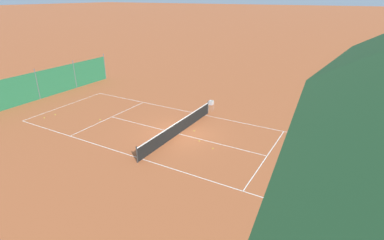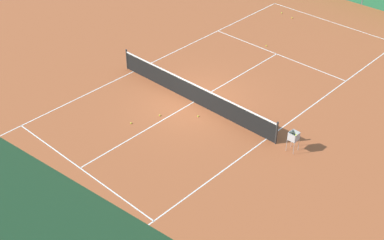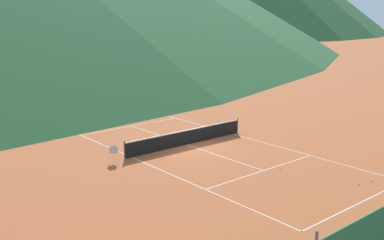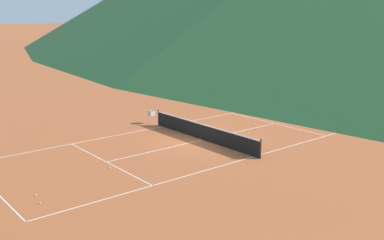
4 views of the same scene
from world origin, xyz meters
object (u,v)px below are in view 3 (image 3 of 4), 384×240
player_far_service (120,103)px  tennis_ball_by_net_right (372,181)px  tennis_ball_service_box (167,133)px  tennis_ball_alley_left (168,144)px  tennis_net (187,137)px  tennis_ball_far_corner (173,137)px  player_near_baseline (104,106)px  tennis_ball_near_corner (280,168)px  alpine_chalet (61,32)px  tennis_ball_alley_right (359,184)px  ball_hopper (114,151)px

player_far_service → tennis_ball_by_net_right: (0.93, -22.18, -0.71)m
tennis_ball_service_box → tennis_ball_alley_left: bearing=-126.4°
player_far_service → tennis_ball_alley_left: bearing=-105.4°
tennis_net → tennis_ball_service_box: tennis_net is taller
tennis_net → tennis_ball_far_corner: 1.93m
player_near_baseline → tennis_ball_service_box: 8.27m
tennis_ball_near_corner → alpine_chalet: alpine_chalet is taller
player_far_service → tennis_ball_by_net_right: player_far_service is taller
tennis_net → alpine_chalet: size_ratio=0.71×
tennis_ball_far_corner → tennis_ball_alley_left: bearing=-139.0°
tennis_ball_service_box → tennis_ball_alley_left: size_ratio=1.00×
tennis_ball_service_box → tennis_ball_alley_left: (-1.74, -2.35, 0.00)m
tennis_ball_by_net_right → player_far_service: bearing=92.4°
tennis_net → player_far_service: 11.43m
tennis_ball_service_box → tennis_ball_by_net_right: same height
player_far_service → player_near_baseline: 1.47m
tennis_net → player_far_service: size_ratio=7.23×
player_far_service → tennis_ball_alley_right: bearing=-89.9°
tennis_ball_service_box → tennis_ball_alley_left: same height
tennis_ball_service_box → tennis_ball_by_net_right: size_ratio=1.00×
tennis_ball_alley_right → tennis_ball_alley_left: 11.86m
player_near_baseline → tennis_ball_service_box: (0.31, -8.24, -0.63)m
player_near_baseline → tennis_ball_alley_left: (-1.43, -10.59, -0.63)m
player_near_baseline → ball_hopper: bearing=-116.9°
tennis_net → tennis_ball_far_corner: size_ratio=139.09×
alpine_chalet → tennis_ball_by_net_right: bearing=-97.4°
tennis_net → tennis_ball_by_net_right: bearing=-75.2°
tennis_ball_alley_left → player_near_baseline: bearing=82.3°
player_far_service → tennis_ball_service_box: (-1.16, -8.17, -0.71)m
player_near_baseline → tennis_net: bearing=-92.4°
tennis_ball_far_corner → tennis_ball_by_net_right: size_ratio=1.00×
tennis_net → ball_hopper: tennis_net is taller
tennis_ball_near_corner → tennis_ball_alley_left: size_ratio=1.00×
ball_hopper → alpine_chalet: bearing=69.3°
tennis_net → ball_hopper: size_ratio=10.31×
tennis_ball_far_corner → tennis_ball_service_box: same height
player_far_service → tennis_ball_near_corner: bearing=-93.2°
tennis_ball_far_corner → ball_hopper: (-5.62, -1.90, 0.63)m
tennis_net → tennis_ball_alley_right: bearing=-79.5°
player_near_baseline → tennis_ball_near_corner: player_near_baseline is taller
player_near_baseline → alpine_chalet: size_ratio=0.09×
player_near_baseline → tennis_ball_by_net_right: bearing=-83.9°
tennis_net → tennis_ball_far_corner: (0.32, 1.84, -0.47)m
tennis_net → tennis_ball_service_box: size_ratio=139.09×
player_near_baseline → tennis_ball_far_corner: size_ratio=17.10×
tennis_ball_alley_right → alpine_chalet: 50.34m
tennis_ball_near_corner → tennis_ball_service_box: bearing=90.8°
player_far_service → alpine_chalet: 28.88m
tennis_ball_alley_right → tennis_ball_by_net_right: bearing=-11.0°
tennis_ball_near_corner → alpine_chalet: (8.40, 45.47, 5.79)m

